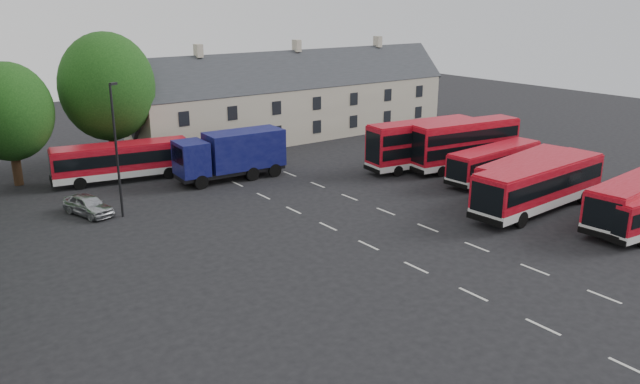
{
  "coord_description": "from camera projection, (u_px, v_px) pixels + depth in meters",
  "views": [
    {
      "loc": [
        -22.72,
        -24.11,
        14.02
      ],
      "look_at": [
        -0.17,
        6.64,
        2.2
      ],
      "focal_mm": 35.0,
      "sensor_mm": 36.0,
      "label": 1
    }
  ],
  "objects": [
    {
      "name": "bus_dd_south",
      "position": [
        465.0,
        142.0,
        53.08
      ],
      "size": [
        10.41,
        3.64,
        4.18
      ],
      "rotation": [
        0.0,
        0.0,
        -0.13
      ],
      "color": "silver",
      "rests_on": "ground"
    },
    {
      "name": "lamppost",
      "position": [
        116.0,
        147.0,
        40.61
      ],
      "size": [
        0.61,
        0.42,
        8.95
      ],
      "rotation": [
        0.0,
        0.0,
        0.43
      ],
      "color": "black",
      "rests_on": "ground"
    },
    {
      "name": "box_truck",
      "position": [
        232.0,
        153.0,
        50.12
      ],
      "size": [
        8.97,
        3.28,
        3.86
      ],
      "rotation": [
        0.0,
        0.0,
        -0.06
      ],
      "color": "black",
      "rests_on": "ground"
    },
    {
      "name": "bus_dd_north",
      "position": [
        422.0,
        142.0,
        53.22
      ],
      "size": [
        10.35,
        3.54,
        4.16
      ],
      "rotation": [
        0.0,
        0.0,
        -0.12
      ],
      "color": "silver",
      "rests_on": "ground"
    },
    {
      "name": "bus_row_e",
      "position": [
        495.0,
        160.0,
        49.99
      ],
      "size": [
        9.84,
        2.9,
        2.74
      ],
      "rotation": [
        0.0,
        0.0,
        0.07
      ],
      "color": "silver",
      "rests_on": "ground"
    },
    {
      "name": "ground",
      "position": [
        391.0,
        256.0,
        35.56
      ],
      "size": [
        140.0,
        140.0,
        0.0
      ],
      "primitive_type": "plane",
      "color": "black",
      "rests_on": "ground"
    },
    {
      "name": "bus_row_c",
      "position": [
        540.0,
        182.0,
        42.63
      ],
      "size": [
        12.14,
        3.47,
        3.39
      ],
      "rotation": [
        0.0,
        0.0,
        0.06
      ],
      "color": "silver",
      "rests_on": "ground"
    },
    {
      "name": "terrace_houses",
      "position": [
        297.0,
        100.0,
        65.43
      ],
      "size": [
        35.7,
        7.13,
        10.06
      ],
      "color": "beige",
      "rests_on": "ground"
    },
    {
      "name": "silver_car",
      "position": [
        88.0,
        205.0,
        42.14
      ],
      "size": [
        2.82,
        4.45,
        1.41
      ],
      "primitive_type": "imported",
      "rotation": [
        0.0,
        0.0,
        0.3
      ],
      "color": "#ADB0B5",
      "rests_on": "ground"
    },
    {
      "name": "bus_row_d",
      "position": [
        525.0,
        173.0,
        45.91
      ],
      "size": [
        10.77,
        4.09,
        2.97
      ],
      "rotation": [
        0.0,
        0.0,
        0.17
      ],
      "color": "silver",
      "rests_on": "ground"
    },
    {
      "name": "lane_markings",
      "position": [
        399.0,
        236.0,
        38.51
      ],
      "size": [
        5.15,
        33.8,
        0.01
      ],
      "color": "beige",
      "rests_on": "ground"
    },
    {
      "name": "bus_north",
      "position": [
        122.0,
        159.0,
        49.85
      ],
      "size": [
        10.97,
        4.29,
        3.03
      ],
      "rotation": [
        0.0,
        0.0,
        -0.18
      ],
      "color": "silver",
      "rests_on": "ground"
    }
  ]
}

